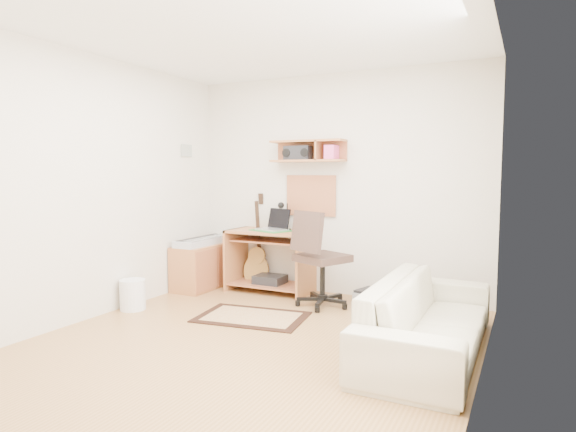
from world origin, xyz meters
The scene contains 22 objects.
floor centered at (0.00, 0.00, -0.01)m, with size 3.60×4.00×0.01m, color #AD7D48.
ceiling centered at (0.00, 0.00, 2.60)m, with size 3.60×4.00×0.01m, color white.
back_wall centered at (0.00, 2.00, 1.30)m, with size 3.60×0.01×2.60m, color beige.
left_wall centered at (-1.80, 0.00, 1.30)m, with size 0.01×4.00×2.60m, color beige.
right_wall centered at (1.80, 0.00, 1.30)m, with size 0.01×4.00×2.60m, color beige.
wall_shelf centered at (-0.30, 1.88, 1.70)m, with size 0.90×0.25×0.26m, color #B87240.
cork_board centered at (-0.30, 1.98, 1.17)m, with size 0.64×0.03×0.49m, color tan.
wall_photo centered at (-1.79, 1.50, 1.72)m, with size 0.02×0.20×0.15m, color #4C8CBF.
desk centered at (-0.73, 1.73, 0.38)m, with size 1.00×0.55×0.75m, color #B87240, non-canonical shape.
laptop centered at (-0.69, 1.71, 0.88)m, with size 0.35×0.35×0.27m, color silver, non-canonical shape.
speaker centered at (-0.34, 1.68, 0.84)m, with size 0.08×0.08×0.18m, color black.
desk_lamp centered at (-0.57, 1.87, 0.92)m, with size 0.11×0.11×0.34m, color black, non-canonical shape.
pencil_cup centered at (-0.39, 1.83, 0.80)m, with size 0.07×0.07×0.09m, color #314393.
boombox centered at (-0.43, 1.87, 1.68)m, with size 0.32×0.15×0.17m, color black.
rug centered at (-0.37, 0.69, 0.01)m, with size 1.06×0.71×0.01m, color #D0C08B.
task_chair centered at (0.09, 1.40, 0.53)m, with size 0.54×0.54×1.05m, color #3B2A23, non-canonical shape.
cabinet centered at (-1.58, 1.55, 0.28)m, with size 0.40×0.90×0.55m, color #B87240.
music_keyboard centered at (-1.58, 1.55, 0.59)m, with size 0.28×0.89×0.08m, color #B2B5BA.
guitar centered at (-1.00, 1.86, 0.60)m, with size 0.32×0.20×1.19m, color #AD7B35, non-canonical shape.
waste_basket centered at (-1.65, 0.38, 0.16)m, with size 0.27×0.27×0.32m, color white.
printer centered at (0.60, 1.70, 0.09)m, with size 0.40×0.31×0.15m, color #A5A8AA.
sofa centered at (1.38, 0.50, 0.39)m, with size 1.99×0.58×0.78m, color beige.
Camera 1 is at (2.07, -3.42, 1.44)m, focal length 30.46 mm.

